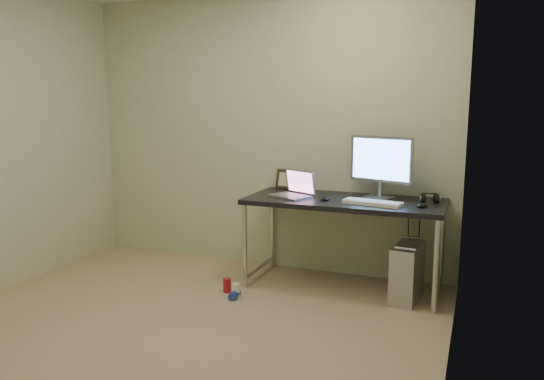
# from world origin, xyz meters

# --- Properties ---
(floor) EXTENTS (3.50, 3.50, 0.00)m
(floor) POSITION_xyz_m (0.00, 0.00, 0.00)
(floor) COLOR tan
(floor) RESTS_ON ground
(wall_back) EXTENTS (3.50, 0.02, 2.50)m
(wall_back) POSITION_xyz_m (0.00, 1.75, 1.25)
(wall_back) COLOR beige
(wall_back) RESTS_ON ground
(wall_right) EXTENTS (0.02, 3.50, 2.50)m
(wall_right) POSITION_xyz_m (1.75, 0.00, 1.25)
(wall_right) COLOR beige
(wall_right) RESTS_ON ground
(desk) EXTENTS (1.60, 0.70, 0.75)m
(desk) POSITION_xyz_m (0.85, 1.40, 0.67)
(desk) COLOR black
(desk) RESTS_ON ground
(tower_computer) EXTENTS (0.23, 0.44, 0.47)m
(tower_computer) POSITION_xyz_m (1.38, 1.30, 0.22)
(tower_computer) COLOR silver
(tower_computer) RESTS_ON ground
(cable_a) EXTENTS (0.01, 0.16, 0.69)m
(cable_a) POSITION_xyz_m (1.33, 1.70, 0.40)
(cable_a) COLOR black
(cable_a) RESTS_ON ground
(cable_b) EXTENTS (0.02, 0.11, 0.71)m
(cable_b) POSITION_xyz_m (1.42, 1.68, 0.38)
(cable_b) COLOR black
(cable_b) RESTS_ON ground
(can_red) EXTENTS (0.07, 0.07, 0.12)m
(can_red) POSITION_xyz_m (0.00, 0.93, 0.06)
(can_red) COLOR #B21829
(can_red) RESTS_ON ground
(can_white) EXTENTS (0.08, 0.08, 0.11)m
(can_white) POSITION_xyz_m (0.12, 0.85, 0.06)
(can_white) COLOR white
(can_white) RESTS_ON ground
(can_blue) EXTENTS (0.07, 0.12, 0.06)m
(can_blue) POSITION_xyz_m (0.12, 0.82, 0.03)
(can_blue) COLOR #2236A8
(can_blue) RESTS_ON ground
(laptop) EXTENTS (0.40, 0.37, 0.22)m
(laptop) POSITION_xyz_m (0.42, 1.36, 0.80)
(laptop) COLOR #A1A0A7
(laptop) RESTS_ON desk
(monitor) EXTENTS (0.53, 0.21, 0.51)m
(monitor) POSITION_xyz_m (1.11, 1.55, 1.05)
(monitor) COLOR #A1A0A7
(monitor) RESTS_ON desk
(keyboard) EXTENTS (0.47, 0.22, 0.03)m
(keyboard) POSITION_xyz_m (1.10, 1.26, 0.76)
(keyboard) COLOR white
(keyboard) RESTS_ON desk
(mouse_right) EXTENTS (0.10, 0.13, 0.04)m
(mouse_right) POSITION_xyz_m (1.47, 1.30, 0.77)
(mouse_right) COLOR black
(mouse_right) RESTS_ON desk
(mouse_left) EXTENTS (0.10, 0.14, 0.04)m
(mouse_left) POSITION_xyz_m (0.71, 1.31, 0.77)
(mouse_left) COLOR black
(mouse_left) RESTS_ON desk
(headphones) EXTENTS (0.16, 0.09, 0.10)m
(headphones) POSITION_xyz_m (1.50, 1.51, 0.78)
(headphones) COLOR black
(headphones) RESTS_ON desk
(picture_frame) EXTENTS (0.23, 0.11, 0.18)m
(picture_frame) POSITION_xyz_m (0.24, 1.69, 0.84)
(picture_frame) COLOR black
(picture_frame) RESTS_ON desk
(webcam) EXTENTS (0.04, 0.04, 0.11)m
(webcam) POSITION_xyz_m (0.40, 1.64, 0.83)
(webcam) COLOR silver
(webcam) RESTS_ON desk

